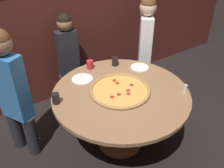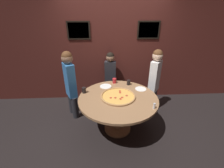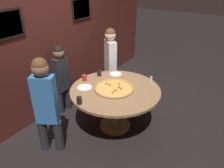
{
  "view_description": "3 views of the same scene",
  "coord_description": "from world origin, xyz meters",
  "px_view_note": "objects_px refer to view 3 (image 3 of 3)",
  "views": [
    {
      "loc": [
        -1.24,
        -1.7,
        2.26
      ],
      "look_at": [
        -0.11,
        0.01,
        0.88
      ],
      "focal_mm": 40.0,
      "sensor_mm": 36.0,
      "label": 1
    },
    {
      "loc": [
        -0.23,
        -2.32,
        2.15
      ],
      "look_at": [
        -0.11,
        0.11,
        0.96
      ],
      "focal_mm": 24.0,
      "sensor_mm": 36.0,
      "label": 2
    },
    {
      "loc": [
        -2.57,
        -1.59,
        2.43
      ],
      "look_at": [
        -0.07,
        0.02,
        0.86
      ],
      "focal_mm": 35.0,
      "sensor_mm": 36.0,
      "label": 3
    }
  ],
  "objects_px": {
    "diner_side_left": "(110,59)",
    "white_plate_near_front": "(116,74)",
    "white_plate_left_side": "(85,87)",
    "diner_far_left": "(46,102)",
    "condiment_shaker": "(151,79)",
    "drink_cup_far_right": "(79,100)",
    "drink_cup_far_left": "(84,78)",
    "dining_table": "(115,97)",
    "diner_side_right": "(61,76)",
    "drink_cup_centre_back": "(99,73)",
    "giant_pizza": "(114,88)"
  },
  "relations": [
    {
      "from": "diner_far_left",
      "to": "giant_pizza",
      "type": "bearing_deg",
      "value": -146.55
    },
    {
      "from": "giant_pizza",
      "to": "condiment_shaker",
      "type": "distance_m",
      "value": 0.67
    },
    {
      "from": "white_plate_near_front",
      "to": "diner_far_left",
      "type": "height_order",
      "value": "diner_far_left"
    },
    {
      "from": "white_plate_near_front",
      "to": "diner_side_left",
      "type": "xyz_separation_m",
      "value": [
        0.39,
        0.37,
        0.08
      ]
    },
    {
      "from": "drink_cup_far_right",
      "to": "white_plate_near_front",
      "type": "distance_m",
      "value": 1.12
    },
    {
      "from": "diner_side_left",
      "to": "dining_table",
      "type": "bearing_deg",
      "value": -15.79
    },
    {
      "from": "dining_table",
      "to": "white_plate_near_front",
      "type": "xyz_separation_m",
      "value": [
        0.48,
        0.29,
        0.15
      ]
    },
    {
      "from": "diner_side_right",
      "to": "condiment_shaker",
      "type": "bearing_deg",
      "value": 118.69
    },
    {
      "from": "giant_pizza",
      "to": "drink_cup_centre_back",
      "type": "height_order",
      "value": "drink_cup_centre_back"
    },
    {
      "from": "dining_table",
      "to": "drink_cup_centre_back",
      "type": "bearing_deg",
      "value": 62.24
    },
    {
      "from": "condiment_shaker",
      "to": "diner_side_right",
      "type": "xyz_separation_m",
      "value": [
        -0.64,
        1.46,
        -0.06
      ]
    },
    {
      "from": "condiment_shaker",
      "to": "diner_side_right",
      "type": "distance_m",
      "value": 1.59
    },
    {
      "from": "condiment_shaker",
      "to": "diner_side_left",
      "type": "distance_m",
      "value": 1.08
    },
    {
      "from": "white_plate_near_front",
      "to": "giant_pizza",
      "type": "bearing_deg",
      "value": -150.55
    },
    {
      "from": "diner_side_left",
      "to": "drink_cup_far_left",
      "type": "bearing_deg",
      "value": -49.6
    },
    {
      "from": "dining_table",
      "to": "diner_side_right",
      "type": "distance_m",
      "value": 1.09
    },
    {
      "from": "drink_cup_centre_back",
      "to": "diner_side_right",
      "type": "bearing_deg",
      "value": 121.97
    },
    {
      "from": "diner_far_left",
      "to": "dining_table",
      "type": "bearing_deg",
      "value": -147.54
    },
    {
      "from": "drink_cup_far_left",
      "to": "drink_cup_far_right",
      "type": "xyz_separation_m",
      "value": [
        -0.61,
        -0.4,
        0.0
      ]
    },
    {
      "from": "white_plate_near_front",
      "to": "drink_cup_far_right",
      "type": "bearing_deg",
      "value": -175.45
    },
    {
      "from": "diner_side_left",
      "to": "diner_side_right",
      "type": "relative_size",
      "value": 1.12
    },
    {
      "from": "drink_cup_centre_back",
      "to": "diner_far_left",
      "type": "xyz_separation_m",
      "value": [
        -1.22,
        0.02,
        0.04
      ]
    },
    {
      "from": "dining_table",
      "to": "white_plate_left_side",
      "type": "xyz_separation_m",
      "value": [
        -0.22,
        0.44,
        0.15
      ]
    },
    {
      "from": "condiment_shaker",
      "to": "diner_side_right",
      "type": "bearing_deg",
      "value": 113.63
    },
    {
      "from": "condiment_shaker",
      "to": "drink_cup_far_right",
      "type": "bearing_deg",
      "value": 153.93
    },
    {
      "from": "drink_cup_far_right",
      "to": "diner_far_left",
      "type": "relative_size",
      "value": 0.08
    },
    {
      "from": "white_plate_left_side",
      "to": "diner_side_right",
      "type": "distance_m",
      "value": 0.65
    },
    {
      "from": "diner_far_left",
      "to": "drink_cup_centre_back",
      "type": "bearing_deg",
      "value": -119.67
    },
    {
      "from": "drink_cup_far_right",
      "to": "white_plate_left_side",
      "type": "distance_m",
      "value": 0.48
    },
    {
      "from": "diner_far_left",
      "to": "diner_side_left",
      "type": "relative_size",
      "value": 1.01
    },
    {
      "from": "dining_table",
      "to": "drink_cup_far_right",
      "type": "height_order",
      "value": "drink_cup_far_right"
    },
    {
      "from": "diner_side_left",
      "to": "white_plate_near_front",
      "type": "bearing_deg",
      "value": -9.48
    },
    {
      "from": "drink_cup_far_right",
      "to": "giant_pizza",
      "type": "bearing_deg",
      "value": -15.83
    },
    {
      "from": "white_plate_near_front",
      "to": "condiment_shaker",
      "type": "height_order",
      "value": "condiment_shaker"
    },
    {
      "from": "white_plate_near_front",
      "to": "diner_side_left",
      "type": "distance_m",
      "value": 0.54
    },
    {
      "from": "drink_cup_far_right",
      "to": "white_plate_left_side",
      "type": "bearing_deg",
      "value": 30.4
    },
    {
      "from": "giant_pizza",
      "to": "white_plate_near_front",
      "type": "distance_m",
      "value": 0.55
    },
    {
      "from": "drink_cup_centre_back",
      "to": "condiment_shaker",
      "type": "height_order",
      "value": "drink_cup_centre_back"
    },
    {
      "from": "giant_pizza",
      "to": "drink_cup_far_left",
      "type": "xyz_separation_m",
      "value": [
        -0.03,
        0.58,
        0.04
      ]
    },
    {
      "from": "drink_cup_centre_back",
      "to": "condiment_shaker",
      "type": "relative_size",
      "value": 1.07
    },
    {
      "from": "drink_cup_far_left",
      "to": "white_plate_left_side",
      "type": "bearing_deg",
      "value": -140.11
    },
    {
      "from": "dining_table",
      "to": "drink_cup_far_right",
      "type": "xyz_separation_m",
      "value": [
        -0.63,
        0.2,
        0.2
      ]
    },
    {
      "from": "white_plate_left_side",
      "to": "diner_side_left",
      "type": "relative_size",
      "value": 0.16
    },
    {
      "from": "drink_cup_far_left",
      "to": "condiment_shaker",
      "type": "bearing_deg",
      "value": -59.82
    },
    {
      "from": "diner_far_left",
      "to": "white_plate_near_front",
      "type": "bearing_deg",
      "value": -128.05
    },
    {
      "from": "diner_side_right",
      "to": "drink_cup_far_left",
      "type": "bearing_deg",
      "value": 103.17
    },
    {
      "from": "white_plate_left_side",
      "to": "diner_far_left",
      "type": "xyz_separation_m",
      "value": [
        -0.73,
        0.08,
        0.09
      ]
    },
    {
      "from": "drink_cup_centre_back",
      "to": "condiment_shaker",
      "type": "distance_m",
      "value": 0.92
    },
    {
      "from": "white_plate_left_side",
      "to": "condiment_shaker",
      "type": "bearing_deg",
      "value": -47.0
    },
    {
      "from": "diner_side_left",
      "to": "condiment_shaker",
      "type": "bearing_deg",
      "value": 19.6
    }
  ]
}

